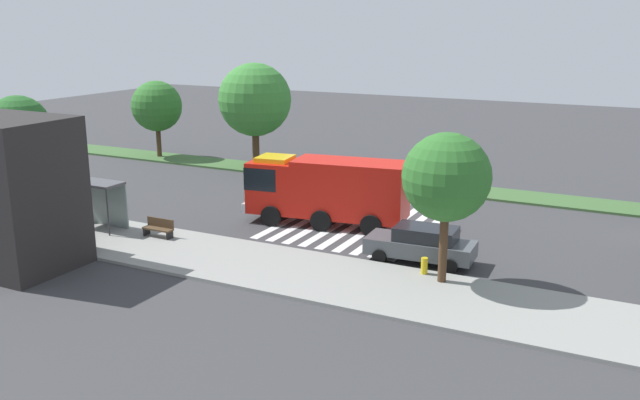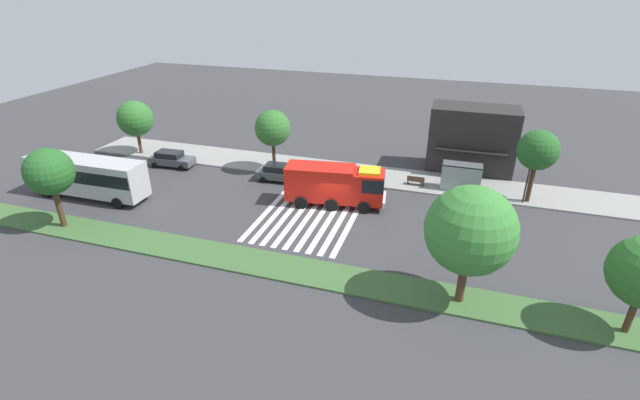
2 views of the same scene
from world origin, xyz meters
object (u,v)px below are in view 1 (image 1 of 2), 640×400
fire_truck (323,188)px  bench_near_shelter (159,228)px  sidewalk_tree_center (19,127)px  sidewalk_tree_west (446,178)px  fire_hydrant (424,266)px  bus_stop_shelter (96,193)px  median_tree_west (255,100)px  median_tree_center (157,106)px  street_lamp (32,149)px  parked_car_mid (422,244)px

fire_truck → bench_near_shelter: bearing=36.9°
sidewalk_tree_center → fire_truck: bearing=-160.8°
sidewalk_tree_west → fire_hydrant: 4.11m
bus_stop_shelter → sidewalk_tree_west: (-18.20, -0.49, 2.58)m
median_tree_west → fire_hydrant: bearing=139.4°
bench_near_shelter → median_tree_center: 21.53m
street_lamp → sidewalk_tree_center: size_ratio=0.90×
median_tree_center → fire_truck: bearing=152.0°
bench_near_shelter → street_lamp: bearing=-5.4°
parked_car_mid → fire_hydrant: 1.88m
fire_truck → fire_hydrant: bearing=137.4°
sidewalk_tree_west → bench_near_shelter: bearing=2.0°
parked_car_mid → street_lamp: 22.20m
parked_car_mid → fire_hydrant: (-0.71, 1.70, -0.36)m
median_tree_west → fire_hydrant: median_tree_west is taller
fire_truck → bus_stop_shelter: bearing=22.8°
sidewalk_tree_west → median_tree_west: bearing=-40.1°
street_lamp → sidewalk_tree_west: (-23.58, 0.40, 0.90)m
sidewalk_tree_west → median_tree_center: bearing=-29.8°
fire_truck → parked_car_mid: bearing=145.3°
sidewalk_tree_center → median_tree_west: bearing=-107.9°
parked_car_mid → bus_stop_shelter: bearing=6.1°
fire_truck → fire_hydrant: (-7.28, 5.00, -1.49)m
sidewalk_tree_center → fire_hydrant: size_ratio=9.16×
bus_stop_shelter → median_tree_center: median_tree_center is taller
median_tree_west → median_tree_center: (8.91, 0.00, -0.94)m
bench_near_shelter → sidewalk_tree_west: 14.73m
parked_car_mid → bench_near_shelter: (12.57, 2.70, -0.26)m
median_tree_center → street_lamp: bearing=105.1°
fire_truck → sidewalk_tree_center: bearing=11.1°
fire_hydrant → median_tree_west: bearing=-40.6°
bus_stop_shelter → parked_car_mid: bearing=-170.8°
bus_stop_shelter → median_tree_center: size_ratio=0.60×
bus_stop_shelter → sidewalk_tree_west: 18.39m
sidewalk_tree_center → median_tree_center: size_ratio=1.09×
parked_car_mid → median_tree_west: bearing=-41.6°
fire_truck → sidewalk_tree_west: 10.18m
bench_near_shelter → fire_hydrant: 13.32m
fire_truck → bus_stop_shelter: size_ratio=2.52×
sidewalk_tree_west → fire_truck: bearing=-33.8°
median_tree_west → sidewalk_tree_west: bearing=139.9°
bench_near_shelter → median_tree_west: (4.64, -16.37, 4.39)m
median_tree_west → fire_hydrant: 24.04m
median_tree_center → sidewalk_tree_west: bearing=150.2°
median_tree_center → bench_near_shelter: bearing=129.6°
fire_hydrant → fire_truck: bearing=-34.5°
bench_near_shelter → bus_stop_shelter: bearing=0.0°
bench_near_shelter → fire_truck: bearing=-135.0°
fire_truck → street_lamp: 16.28m
median_tree_west → fire_truck: bearing=135.7°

